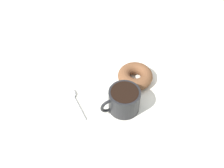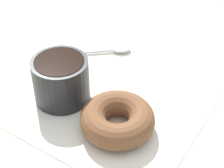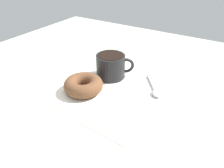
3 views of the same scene
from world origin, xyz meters
TOP-DOWN VIEW (x-y plane):
  - ground_plane at (0.00, 0.00)cm, footprint 120.00×120.00cm
  - napkin at (-1.81, -2.19)cm, footprint 33.32×33.32cm
  - coffee_cup at (2.69, -8.95)cm, footprint 10.77×9.03cm
  - donut at (4.85, 2.37)cm, footprint 11.08×11.08cm
  - spoon at (-12.61, -7.82)cm, footprint 8.67×10.92cm

SIDE VIEW (x-z plane):
  - ground_plane at x=0.00cm, z-range -2.00..0.00cm
  - napkin at x=-1.81cm, z-range 0.00..0.30cm
  - spoon at x=-12.61cm, z-range 0.25..1.15cm
  - donut at x=4.85cm, z-range 0.30..4.16cm
  - coffee_cup at x=2.69cm, z-range 0.44..7.71cm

